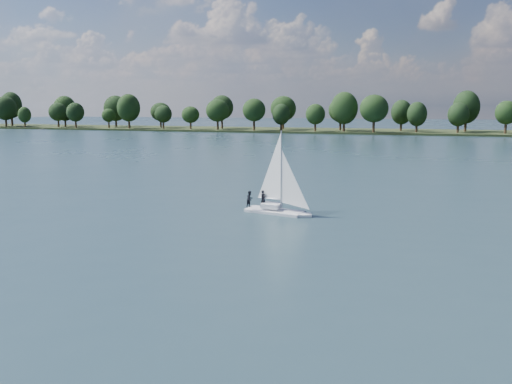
# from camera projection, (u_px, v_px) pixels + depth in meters

# --- Properties ---
(ground) EXTENTS (700.00, 700.00, 0.00)m
(ground) POSITION_uv_depth(u_px,v_px,m) (388.00, 158.00, 114.49)
(ground) COLOR #233342
(ground) RESTS_ON ground
(far_shore) EXTENTS (660.00, 40.00, 1.50)m
(far_shore) POSITION_uv_depth(u_px,v_px,m) (418.00, 133.00, 219.35)
(far_shore) COLOR black
(far_shore) RESTS_ON ground
(sailboat) EXTENTS (6.68, 3.22, 8.48)m
(sailboat) POSITION_uv_depth(u_px,v_px,m) (275.00, 190.00, 55.35)
(sailboat) COLOR silver
(sailboat) RESTS_ON ground
(pontoon) EXTENTS (4.15, 2.32, 0.50)m
(pontoon) POSITION_uv_depth(u_px,v_px,m) (42.00, 130.00, 249.05)
(pontoon) COLOR #4F5254
(pontoon) RESTS_ON ground
(treeline) EXTENTS (562.50, 74.33, 18.46)m
(treeline) POSITION_uv_depth(u_px,v_px,m) (399.00, 112.00, 216.63)
(treeline) COLOR black
(treeline) RESTS_ON ground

